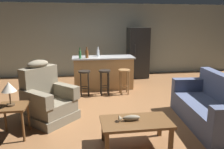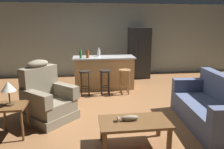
{
  "view_description": "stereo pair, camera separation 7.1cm",
  "coord_description": "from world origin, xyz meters",
  "px_view_note": "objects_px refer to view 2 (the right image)",
  "views": [
    {
      "loc": [
        -0.67,
        -4.97,
        1.91
      ],
      "look_at": [
        0.05,
        -0.1,
        0.75
      ],
      "focal_mm": 35.0,
      "sensor_mm": 36.0,
      "label": 1
    },
    {
      "loc": [
        -0.59,
        -4.98,
        1.91
      ],
      "look_at": [
        0.05,
        -0.1,
        0.75
      ],
      "focal_mm": 35.0,
      "sensor_mm": 36.0,
      "label": 2
    }
  ],
  "objects_px": {
    "bar_stool_right": "(125,77)",
    "bottle_wine_dark": "(81,54)",
    "bottle_short_amber": "(88,54)",
    "kitchen_island": "(104,72)",
    "bottle_tall_green": "(99,53)",
    "bar_stool_left": "(85,78)",
    "table_lamp": "(8,88)",
    "recliner_near_lamp": "(47,99)",
    "end_table": "(12,111)",
    "coffee_table": "(134,124)",
    "refrigerator": "(139,53)",
    "bar_stool_middle": "(105,78)",
    "fish_figurine": "(128,118)",
    "couch": "(212,108)"
  },
  "relations": [
    {
      "from": "kitchen_island",
      "to": "bottle_tall_green",
      "type": "xyz_separation_m",
      "value": [
        -0.14,
        0.15,
        0.57
      ]
    },
    {
      "from": "coffee_table",
      "to": "fish_figurine",
      "type": "xyz_separation_m",
      "value": [
        -0.1,
        0.02,
        0.1
      ]
    },
    {
      "from": "table_lamp",
      "to": "bottle_short_amber",
      "type": "distance_m",
      "value": 2.84
    },
    {
      "from": "bar_stool_left",
      "to": "bottle_wine_dark",
      "type": "height_order",
      "value": "bottle_wine_dark"
    },
    {
      "from": "kitchen_island",
      "to": "bottle_wine_dark",
      "type": "height_order",
      "value": "bottle_wine_dark"
    },
    {
      "from": "fish_figurine",
      "to": "end_table",
      "type": "relative_size",
      "value": 0.61
    },
    {
      "from": "fish_figurine",
      "to": "coffee_table",
      "type": "bearing_deg",
      "value": -10.85
    },
    {
      "from": "bottle_wine_dark",
      "to": "recliner_near_lamp",
      "type": "bearing_deg",
      "value": -110.62
    },
    {
      "from": "refrigerator",
      "to": "bottle_tall_green",
      "type": "distance_m",
      "value": 1.84
    },
    {
      "from": "bar_stool_middle",
      "to": "refrigerator",
      "type": "xyz_separation_m",
      "value": [
        1.4,
        1.83,
        0.41
      ]
    },
    {
      "from": "bar_stool_left",
      "to": "bottle_wine_dark",
      "type": "xyz_separation_m",
      "value": [
        -0.1,
        0.39,
        0.59
      ]
    },
    {
      "from": "recliner_near_lamp",
      "to": "table_lamp",
      "type": "bearing_deg",
      "value": -84.66
    },
    {
      "from": "bar_stool_middle",
      "to": "bar_stool_right",
      "type": "relative_size",
      "value": 1.0
    },
    {
      "from": "bottle_short_amber",
      "to": "recliner_near_lamp",
      "type": "bearing_deg",
      "value": -115.07
    },
    {
      "from": "end_table",
      "to": "kitchen_island",
      "type": "bearing_deg",
      "value": 55.57
    },
    {
      "from": "table_lamp",
      "to": "bottle_short_amber",
      "type": "height_order",
      "value": "bottle_short_amber"
    },
    {
      "from": "recliner_near_lamp",
      "to": "end_table",
      "type": "xyz_separation_m",
      "value": [
        -0.48,
        -0.63,
        0.04
      ]
    },
    {
      "from": "coffee_table",
      "to": "end_table",
      "type": "distance_m",
      "value": 2.08
    },
    {
      "from": "end_table",
      "to": "kitchen_island",
      "type": "xyz_separation_m",
      "value": [
        1.83,
        2.67,
        0.02
      ]
    },
    {
      "from": "recliner_near_lamp",
      "to": "bottle_wine_dark",
      "type": "bearing_deg",
      "value": 113.26
    },
    {
      "from": "fish_figurine",
      "to": "table_lamp",
      "type": "height_order",
      "value": "table_lamp"
    },
    {
      "from": "bar_stool_middle",
      "to": "bottle_short_amber",
      "type": "relative_size",
      "value": 2.15
    },
    {
      "from": "bar_stool_left",
      "to": "bottle_short_amber",
      "type": "relative_size",
      "value": 2.15
    },
    {
      "from": "bottle_tall_green",
      "to": "bottle_short_amber",
      "type": "distance_m",
      "value": 0.48
    },
    {
      "from": "coffee_table",
      "to": "bottle_short_amber",
      "type": "height_order",
      "value": "bottle_short_amber"
    },
    {
      "from": "bar_stool_left",
      "to": "table_lamp",
      "type": "bearing_deg",
      "value": -122.09
    },
    {
      "from": "coffee_table",
      "to": "bar_stool_middle",
      "type": "xyz_separation_m",
      "value": [
        -0.2,
        2.62,
        0.11
      ]
    },
    {
      "from": "bottle_short_amber",
      "to": "bottle_wine_dark",
      "type": "height_order",
      "value": "bottle_short_amber"
    },
    {
      "from": "bar_stool_middle",
      "to": "refrigerator",
      "type": "height_order",
      "value": "refrigerator"
    },
    {
      "from": "table_lamp",
      "to": "bar_stool_middle",
      "type": "bearing_deg",
      "value": 48.25
    },
    {
      "from": "bar_stool_middle",
      "to": "bar_stool_right",
      "type": "distance_m",
      "value": 0.54
    },
    {
      "from": "couch",
      "to": "bottle_short_amber",
      "type": "relative_size",
      "value": 6.22
    },
    {
      "from": "coffee_table",
      "to": "table_lamp",
      "type": "xyz_separation_m",
      "value": [
        -2.01,
        0.58,
        0.5
      ]
    },
    {
      "from": "end_table",
      "to": "bar_stool_right",
      "type": "bearing_deg",
      "value": 41.1
    },
    {
      "from": "table_lamp",
      "to": "bar_stool_left",
      "type": "relative_size",
      "value": 0.6
    },
    {
      "from": "end_table",
      "to": "bottle_tall_green",
      "type": "bearing_deg",
      "value": 59.04
    },
    {
      "from": "bar_stool_right",
      "to": "bottle_short_amber",
      "type": "distance_m",
      "value": 1.24
    },
    {
      "from": "bar_stool_middle",
      "to": "bottle_wine_dark",
      "type": "xyz_separation_m",
      "value": [
        -0.64,
        0.39,
        0.59
      ]
    },
    {
      "from": "couch",
      "to": "kitchen_island",
      "type": "xyz_separation_m",
      "value": [
        -1.79,
        2.74,
        0.14
      ]
    },
    {
      "from": "coffee_table",
      "to": "bar_stool_middle",
      "type": "bearing_deg",
      "value": 94.34
    },
    {
      "from": "bar_stool_right",
      "to": "bottle_wine_dark",
      "type": "relative_size",
      "value": 2.23
    },
    {
      "from": "table_lamp",
      "to": "bar_stool_right",
      "type": "bearing_deg",
      "value": 40.81
    },
    {
      "from": "recliner_near_lamp",
      "to": "bar_stool_middle",
      "type": "relative_size",
      "value": 1.76
    },
    {
      "from": "table_lamp",
      "to": "bar_stool_right",
      "type": "xyz_separation_m",
      "value": [
        2.35,
        2.03,
        -0.4
      ]
    },
    {
      "from": "table_lamp",
      "to": "couch",
      "type": "bearing_deg",
      "value": -1.24
    },
    {
      "from": "table_lamp",
      "to": "bottle_tall_green",
      "type": "height_order",
      "value": "bottle_tall_green"
    },
    {
      "from": "bar_stool_right",
      "to": "bottle_short_amber",
      "type": "xyz_separation_m",
      "value": [
        -0.99,
        0.45,
        0.6
      ]
    },
    {
      "from": "bottle_tall_green",
      "to": "refrigerator",
      "type": "bearing_deg",
      "value": 34.83
    },
    {
      "from": "bar_stool_right",
      "to": "bottle_short_amber",
      "type": "relative_size",
      "value": 2.15
    },
    {
      "from": "kitchen_island",
      "to": "bottle_tall_green",
      "type": "relative_size",
      "value": 6.69
    }
  ]
}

